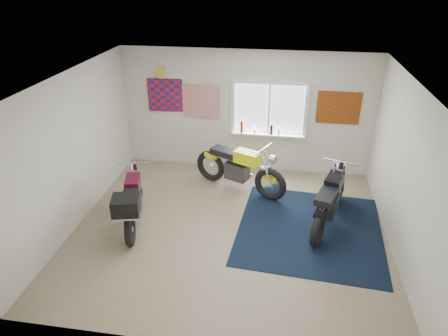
% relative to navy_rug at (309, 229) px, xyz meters
% --- Properties ---
extents(ground, '(5.50, 5.50, 0.00)m').
position_rel_navy_rug_xyz_m(ground, '(-1.42, -0.20, -0.01)').
color(ground, '#9E896B').
rests_on(ground, ground).
extents(room_shell, '(5.50, 5.50, 5.50)m').
position_rel_navy_rug_xyz_m(room_shell, '(-1.42, -0.20, 1.63)').
color(room_shell, white).
rests_on(room_shell, ground).
extents(navy_rug, '(2.68, 2.77, 0.01)m').
position_rel_navy_rug_xyz_m(navy_rug, '(0.00, 0.00, 0.00)').
color(navy_rug, black).
rests_on(navy_rug, ground).
extents(window_assembly, '(1.66, 0.17, 1.26)m').
position_rel_navy_rug_xyz_m(window_assembly, '(-0.92, 2.27, 1.36)').
color(window_assembly, white).
rests_on(window_assembly, room_shell).
extents(oil_bottles, '(0.88, 0.07, 0.28)m').
position_rel_navy_rug_xyz_m(oil_bottles, '(-1.17, 2.20, 1.01)').
color(oil_bottles, maroon).
rests_on(oil_bottles, window_assembly).
extents(flag_display, '(1.60, 0.10, 1.17)m').
position_rel_navy_rug_xyz_m(flag_display, '(-3.32, 2.28, 2.14)').
color(flag_display, red).
rests_on(flag_display, room_shell).
extents(triumph_poster, '(0.90, 0.03, 0.70)m').
position_rel_navy_rug_xyz_m(triumph_poster, '(0.53, 2.28, 1.54)').
color(triumph_poster, '#A54C14').
rests_on(triumph_poster, room_shell).
extents(yellow_triumph, '(2.01, 1.04, 1.08)m').
position_rel_navy_rug_xyz_m(yellow_triumph, '(-1.44, 1.25, 0.47)').
color(yellow_triumph, black).
rests_on(yellow_triumph, ground).
extents(black_chrome_bike, '(0.86, 1.98, 1.05)m').
position_rel_navy_rug_xyz_m(black_chrome_bike, '(0.31, 0.25, 0.45)').
color(black_chrome_bike, black).
rests_on(black_chrome_bike, navy_rug).
extents(maroon_tourer, '(0.85, 1.93, 0.98)m').
position_rel_navy_rug_xyz_m(maroon_tourer, '(-3.13, -0.39, 0.50)').
color(maroon_tourer, black).
rests_on(maroon_tourer, ground).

